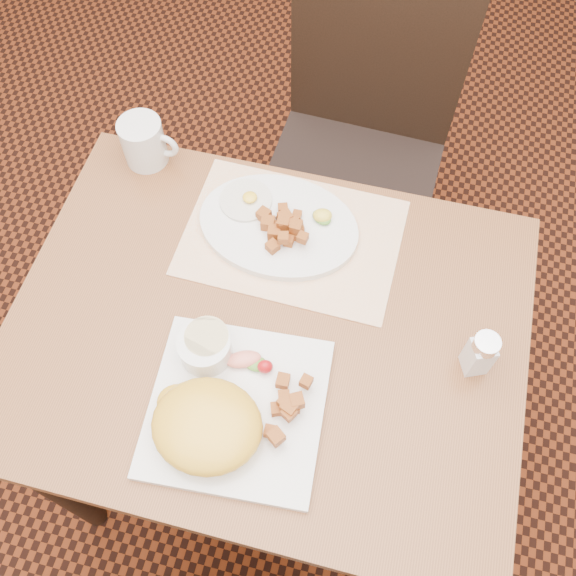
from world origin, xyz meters
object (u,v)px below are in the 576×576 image
Objects in this scene: table at (268,352)px; coffee_mug at (144,142)px; plate_oval at (279,226)px; salt_shaker at (480,353)px; chair_far at (360,137)px; plate_square at (237,408)px.

table is 0.48m from coffee_mug.
coffee_mug is (-0.30, 0.10, 0.04)m from plate_oval.
salt_shaker is at bearing -22.98° from coffee_mug.
salt_shaker is at bearing 117.35° from chair_far.
table is at bearing 87.37° from plate_square.
plate_oval is (-0.09, -0.46, 0.22)m from chair_far.
plate_oval is at bearing 81.45° from chair_far.
coffee_mug is at bearing 161.05° from plate_oval.
chair_far is 0.59m from coffee_mug.
table is 0.67m from chair_far.
coffee_mug is (-0.39, -0.35, 0.26)m from chair_far.
salt_shaker is 0.86× the size of coffee_mug.
plate_square is (-0.01, -0.15, 0.12)m from table.
chair_far is 3.46× the size of plate_square.
plate_square is at bearing -55.15° from coffee_mug.
plate_square is at bearing -92.63° from table.
salt_shaker is 0.75m from coffee_mug.
chair_far reaches higher than salt_shaker.
chair_far reaches higher than table.
plate_oval is 2.61× the size of coffee_mug.
coffee_mug is (-0.33, 0.31, 0.16)m from table.
chair_far is at bearing 42.35° from coffee_mug.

